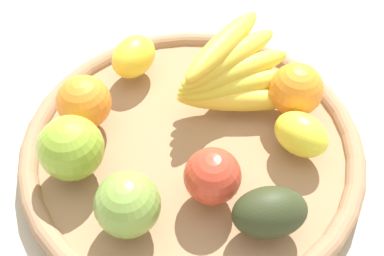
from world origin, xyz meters
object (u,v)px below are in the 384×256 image
(apple_1, at_px, (212,176))
(orange_1, at_px, (296,90))
(apple_0, at_px, (71,148))
(avocado, at_px, (270,212))
(apple_2, at_px, (128,204))
(orange_0, at_px, (84,102))
(banana_bunch, at_px, (232,72))
(lemon_1, at_px, (134,56))
(lemon_0, at_px, (301,134))

(apple_1, bearing_deg, orange_1, 103.03)
(apple_0, bearing_deg, avocado, 33.69)
(apple_2, distance_m, orange_1, 0.27)
(orange_0, xyz_separation_m, avocado, (0.26, 0.08, -0.01))
(banana_bunch, xyz_separation_m, apple_0, (-0.02, -0.23, -0.01))
(apple_2, xyz_separation_m, apple_0, (-0.10, -0.01, 0.00))
(orange_0, xyz_separation_m, apple_1, (0.18, 0.06, -0.00))
(apple_0, distance_m, lemon_1, 0.18)
(apple_0, relative_size, orange_1, 1.10)
(orange_0, height_order, orange_1, same)
(avocado, distance_m, apple_0, 0.24)
(lemon_0, height_order, apple_0, apple_0)
(avocado, height_order, apple_2, apple_2)
(lemon_0, distance_m, apple_0, 0.27)
(avocado, relative_size, apple_1, 1.26)
(banana_bunch, distance_m, avocado, 0.20)
(avocado, height_order, apple_0, apple_0)
(apple_2, bearing_deg, lemon_0, 80.48)
(apple_1, height_order, orange_1, orange_1)
(apple_2, bearing_deg, avocado, 51.21)
(avocado, bearing_deg, apple_2, -128.79)
(avocado, xyz_separation_m, lemon_1, (-0.30, 0.02, -0.00))
(orange_0, relative_size, apple_0, 0.90)
(orange_0, distance_m, apple_0, 0.08)
(banana_bunch, bearing_deg, lemon_1, -147.42)
(apple_0, relative_size, lemon_1, 1.05)
(lemon_0, bearing_deg, apple_2, -99.52)
(lemon_0, relative_size, apple_2, 0.97)
(lemon_0, height_order, apple_2, apple_2)
(lemon_0, relative_size, lemon_1, 0.96)
(orange_1, bearing_deg, lemon_1, -145.57)
(orange_0, xyz_separation_m, lemon_0, (0.20, 0.19, -0.01))
(apple_2, xyz_separation_m, orange_1, (-0.02, 0.27, -0.00))
(lemon_0, xyz_separation_m, orange_1, (-0.05, 0.04, 0.01))
(orange_0, xyz_separation_m, lemon_1, (-0.04, 0.10, -0.01))
(orange_0, xyz_separation_m, apple_0, (0.06, -0.05, 0.00))
(lemon_1, xyz_separation_m, apple_1, (0.23, -0.04, 0.01))
(avocado, bearing_deg, lemon_1, 176.55)
(orange_0, bearing_deg, avocado, 18.00)
(apple_2, bearing_deg, banana_bunch, 111.12)
(apple_2, bearing_deg, lemon_1, 146.31)
(apple_2, distance_m, apple_0, 0.10)
(lemon_1, distance_m, apple_1, 0.23)
(apple_0, height_order, apple_1, apple_0)
(apple_2, bearing_deg, apple_0, -172.70)
(avocado, distance_m, lemon_1, 0.30)
(banana_bunch, distance_m, lemon_1, 0.15)
(banana_bunch, bearing_deg, apple_1, -47.80)
(avocado, distance_m, orange_1, 0.18)
(banana_bunch, relative_size, orange_0, 2.39)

